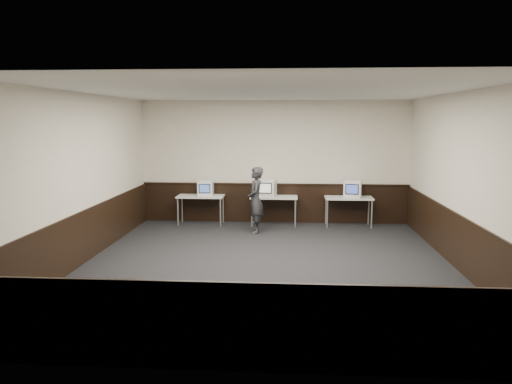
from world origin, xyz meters
TOP-DOWN VIEW (x-y plane):
  - floor at (0.00, 0.00)m, footprint 8.00×8.00m
  - ceiling at (0.00, 0.00)m, footprint 8.00×8.00m
  - back_wall at (0.00, 4.00)m, footprint 7.00×0.00m
  - front_wall at (0.00, -4.00)m, footprint 7.00×0.00m
  - left_wall at (-3.50, 0.00)m, footprint 0.00×8.00m
  - right_wall at (3.50, 0.00)m, footprint 0.00×8.00m
  - wainscot_back at (0.00, 3.98)m, footprint 6.98×0.04m
  - wainscot_front at (0.00, -3.98)m, footprint 6.98×0.04m
  - wainscot_left at (-3.48, 0.00)m, footprint 0.04×7.98m
  - wainscot_right at (3.48, 0.00)m, footprint 0.04×7.98m
  - wainscot_rail at (0.00, 3.96)m, footprint 6.98×0.06m
  - desk_left at (-1.90, 3.60)m, footprint 1.20×0.60m
  - desk_center at (0.00, 3.60)m, footprint 1.20×0.60m
  - desk_right at (1.90, 3.60)m, footprint 1.20×0.60m
  - emac_left at (-1.77, 3.59)m, footprint 0.41×0.44m
  - emac_center at (-0.18, 3.57)m, footprint 0.50×0.52m
  - emac_right at (1.99, 3.57)m, footprint 0.51×0.53m
  - person at (-0.41, 2.70)m, footprint 0.44×0.61m

SIDE VIEW (x-z plane):
  - floor at x=0.00m, z-range 0.00..0.00m
  - wainscot_back at x=0.00m, z-range 0.00..1.00m
  - wainscot_front at x=0.00m, z-range 0.00..1.00m
  - wainscot_left at x=-3.48m, z-range 0.00..1.00m
  - wainscot_right at x=3.48m, z-range 0.00..1.00m
  - desk_left at x=-1.90m, z-range 0.30..1.05m
  - desk_center at x=0.00m, z-range 0.30..1.05m
  - desk_right at x=1.90m, z-range 0.30..1.05m
  - person at x=-0.41m, z-range 0.00..1.59m
  - emac_left at x=-1.77m, z-range 0.75..1.14m
  - emac_right at x=1.99m, z-range 0.75..1.18m
  - emac_center at x=-0.18m, z-range 0.75..1.19m
  - wainscot_rail at x=0.00m, z-range 1.00..1.04m
  - back_wall at x=0.00m, z-range -1.90..5.10m
  - front_wall at x=0.00m, z-range -1.90..5.10m
  - left_wall at x=-3.50m, z-range -2.40..5.60m
  - right_wall at x=3.50m, z-range -2.40..5.60m
  - ceiling at x=0.00m, z-range 3.20..3.20m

